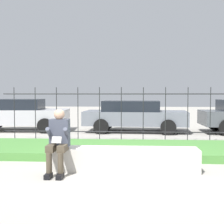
{
  "coord_description": "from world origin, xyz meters",
  "views": [
    {
      "loc": [
        0.33,
        -6.29,
        1.58
      ],
      "look_at": [
        -0.31,
        3.84,
        0.97
      ],
      "focal_mm": 50.0,
      "sensor_mm": 36.0,
      "label": 1
    }
  ],
  "objects_px": {
    "stone_bench": "(123,160)",
    "person_seated_reader": "(58,139)",
    "car_parked_center": "(134,115)",
    "car_parked_left": "(18,114)"
  },
  "relations": [
    {
      "from": "stone_bench",
      "to": "person_seated_reader",
      "type": "distance_m",
      "value": 1.39
    },
    {
      "from": "person_seated_reader",
      "to": "car_parked_center",
      "type": "bearing_deg",
      "value": 77.21
    },
    {
      "from": "car_parked_left",
      "to": "stone_bench",
      "type": "bearing_deg",
      "value": -58.2
    },
    {
      "from": "person_seated_reader",
      "to": "car_parked_center",
      "type": "distance_m",
      "value": 6.94
    },
    {
      "from": "stone_bench",
      "to": "person_seated_reader",
      "type": "bearing_deg",
      "value": -166.08
    },
    {
      "from": "stone_bench",
      "to": "car_parked_center",
      "type": "bearing_deg",
      "value": 87.58
    },
    {
      "from": "person_seated_reader",
      "to": "car_parked_left",
      "type": "distance_m",
      "value": 7.53
    },
    {
      "from": "stone_bench",
      "to": "person_seated_reader",
      "type": "height_order",
      "value": "person_seated_reader"
    },
    {
      "from": "stone_bench",
      "to": "person_seated_reader",
      "type": "xyz_separation_m",
      "value": [
        -1.26,
        -0.31,
        0.49
      ]
    },
    {
      "from": "person_seated_reader",
      "to": "car_parked_center",
      "type": "height_order",
      "value": "car_parked_center"
    }
  ]
}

